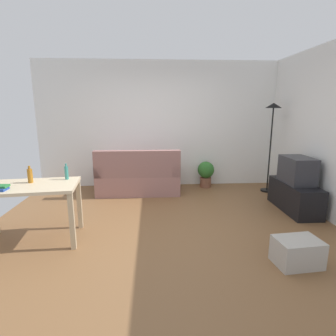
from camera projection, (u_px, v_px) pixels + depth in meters
ground_plane at (163, 224)px, 4.09m from camera, size 5.20×4.40×0.02m
wall_rear at (159, 125)px, 5.94m from camera, size 5.20×0.10×2.70m
couch at (138, 178)px, 5.54m from camera, size 1.66×0.84×0.92m
tv_stand at (294, 196)px, 4.59m from camera, size 0.44×1.10×0.48m
tv at (297, 170)px, 4.49m from camera, size 0.41×0.60×0.44m
torchiere_lamp at (272, 123)px, 5.40m from camera, size 0.32×0.32×1.81m
desk at (28, 193)px, 3.42m from camera, size 1.27×0.83×0.76m
potted_plant at (206, 172)px, 5.93m from camera, size 0.36×0.36×0.57m
storage_box at (297, 252)px, 2.99m from camera, size 0.51×0.39×0.30m
bottle_amber at (30, 175)px, 3.49m from camera, size 0.06×0.06×0.22m
bottle_tall at (66, 173)px, 3.66m from camera, size 0.05×0.05×0.22m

